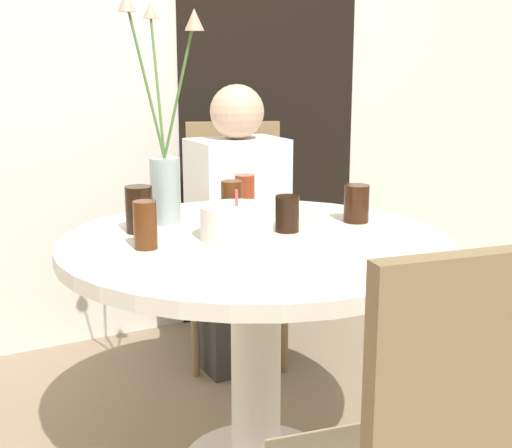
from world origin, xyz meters
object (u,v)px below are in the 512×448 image
at_px(flower_vase, 164,152).
at_px(side_plate, 307,220).
at_px(drink_glass_1, 232,202).
at_px(drink_glass_4, 356,203).
at_px(birthday_cake, 237,222).
at_px(drink_glass_0, 245,193).
at_px(drink_glass_3, 145,225).
at_px(chair_near_front, 235,224).
at_px(person_boy, 238,238).
at_px(drink_glass_5, 287,214).
at_px(drink_glass_2, 139,209).

bearing_deg(flower_vase, side_plate, -25.65).
relative_size(drink_glass_1, drink_glass_4, 1.13).
bearing_deg(side_plate, drink_glass_1, 156.90).
distance_m(birthday_cake, side_plate, 0.29).
distance_m(side_plate, drink_glass_0, 0.25).
relative_size(birthday_cake, drink_glass_4, 1.77).
xyz_separation_m(flower_vase, drink_glass_4, (0.51, -0.26, -0.16)).
relative_size(drink_glass_1, drink_glass_3, 1.02).
bearing_deg(drink_glass_0, drink_glass_1, -130.24).
bearing_deg(chair_near_front, person_boy, -90.00).
bearing_deg(drink_glass_1, drink_glass_4, -25.61).
height_order(drink_glass_1, drink_glass_4, drink_glass_1).
bearing_deg(drink_glass_5, side_plate, 33.91).
relative_size(flower_vase, person_boy, 0.61).
height_order(chair_near_front, drink_glass_2, chair_near_front).
distance_m(flower_vase, drink_glass_4, 0.59).
height_order(drink_glass_5, person_boy, person_boy).
distance_m(flower_vase, drink_glass_1, 0.25).
bearing_deg(drink_glass_1, flower_vase, 151.40).
xyz_separation_m(drink_glass_0, person_boy, (0.16, 0.36, -0.25)).
height_order(chair_near_front, drink_glass_0, chair_near_front).
relative_size(birthday_cake, flower_vase, 0.30).
bearing_deg(drink_glass_4, drink_glass_0, 127.85).
bearing_deg(birthday_cake, side_plate, 16.67).
relative_size(chair_near_front, drink_glass_3, 7.46).
relative_size(drink_glass_2, drink_glass_3, 1.05).
bearing_deg(drink_glass_2, drink_glass_3, -104.10).
distance_m(drink_glass_3, drink_glass_5, 0.42).
bearing_deg(drink_glass_2, drink_glass_1, -4.34).
bearing_deg(drink_glass_2, drink_glass_0, 15.60).
relative_size(chair_near_front, birthday_cake, 4.70).
height_order(drink_glass_0, drink_glass_2, drink_glass_2).
height_order(chair_near_front, person_boy, person_boy).
bearing_deg(drink_glass_5, drink_glass_2, 153.19).
bearing_deg(flower_vase, drink_glass_0, 7.24).
relative_size(side_plate, drink_glass_0, 1.36).
bearing_deg(drink_glass_0, birthday_cake, -120.74).
distance_m(drink_glass_3, drink_glass_4, 0.66).
bearing_deg(birthday_cake, drink_glass_4, 1.56).
bearing_deg(chair_near_front, drink_glass_4, -66.53).
relative_size(drink_glass_0, drink_glass_4, 1.05).
relative_size(side_plate, drink_glass_5, 1.56).
bearing_deg(drink_glass_1, birthday_cake, -112.03).
relative_size(flower_vase, drink_glass_5, 6.42).
relative_size(chair_near_front, flower_vase, 1.41).
bearing_deg(birthday_cake, drink_glass_0, 59.26).
distance_m(chair_near_front, birthday_cake, 0.93).
xyz_separation_m(drink_glass_5, person_boy, (0.17, 0.66, -0.24)).
distance_m(birthday_cake, person_boy, 0.78).
height_order(flower_vase, drink_glass_4, flower_vase).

